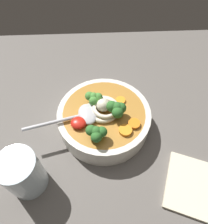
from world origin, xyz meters
TOP-DOWN VIEW (x-y plane):
  - table_slab at (0.00, 0.00)cm, footprint 91.91×91.91cm
  - soup_bowl at (-3.76, 3.92)cm, footprint 22.65×22.65cm
  - noodle_pile at (-3.80, 4.32)cm, footprint 8.89×8.72cm
  - soup_spoon at (-8.96, 2.63)cm, footprint 17.51×7.44cm
  - chili_sauce_dollop at (-9.69, 0.56)cm, footprint 3.65×3.28cm
  - broccoli_floret_front at (-0.79, 2.84)cm, footprint 5.13×4.41cm
  - broccoli_floret_beside_chili at (-5.73, -3.11)cm, footprint 4.65×4.00cm
  - broccoli_floret_left at (-6.11, 6.69)cm, footprint 4.25×3.66cm
  - carrot_slice_extra_a at (0.76, -1.63)cm, footprint 2.98×2.98cm
  - carrot_slice_center at (0.54, 7.13)cm, footprint 2.37×2.37cm
  - carrot_slice_rear at (2.93, 0.47)cm, footprint 2.76×2.76cm
  - drinking_glass at (-20.60, -10.10)cm, footprint 7.76×7.76cm
  - folded_napkin at (16.55, -13.58)cm, footprint 18.97×17.61cm

SIDE VIEW (x-z plane):
  - table_slab at x=0.00cm, z-range 0.00..2.63cm
  - folded_napkin at x=16.55cm, z-range 2.63..3.43cm
  - soup_bowl at x=-3.76cm, z-range 2.72..8.54cm
  - drinking_glass at x=-20.60cm, z-range 2.63..13.21cm
  - carrot_slice_center at x=0.54cm, z-range 8.45..8.95cm
  - carrot_slice_extra_a at x=0.76cm, z-range 8.45..9.19cm
  - carrot_slice_rear at x=2.93cm, z-range 8.45..9.22cm
  - soup_spoon at x=-8.96cm, z-range 8.45..10.05cm
  - chili_sauce_dollop at x=-9.69cm, z-range 8.45..10.09cm
  - noodle_pile at x=-3.80cm, z-range 7.77..11.35cm
  - broccoli_floret_left at x=-6.11cm, z-range 8.87..12.24cm
  - broccoli_floret_beside_chili at x=-5.73cm, z-range 8.91..12.59cm
  - broccoli_floret_front at x=-0.79cm, z-range 8.96..13.02cm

